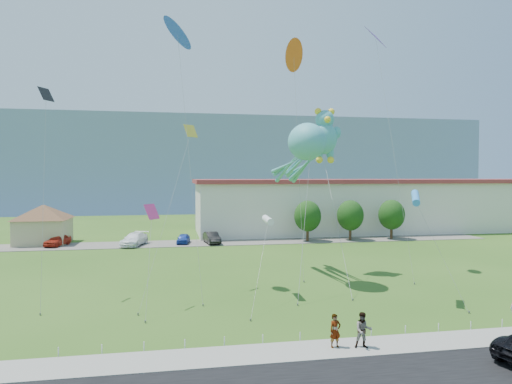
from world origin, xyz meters
The scene contains 26 objects.
ground centered at (0.00, 0.00, 0.00)m, with size 160.00×160.00×0.00m, color #2E5217.
sidewalk centered at (0.00, -2.75, 0.05)m, with size 80.00×2.50×0.10m, color gray.
parking_strip centered at (0.00, 35.00, 0.03)m, with size 70.00×6.00×0.06m, color #59544C.
hill_ridge centered at (0.00, 120.00, 12.50)m, with size 160.00×50.00×25.00m, color #748EA0.
pavilion centered at (-24.00, 38.00, 3.02)m, with size 9.20×9.20×5.00m.
warehouse centered at (26.00, 44.00, 4.12)m, with size 61.00×15.00×8.20m.
rope_fence centered at (0.00, -1.30, 0.25)m, with size 26.05×0.05×0.50m.
tree_near centered at (10.00, 34.00, 3.39)m, with size 3.60×3.60×5.47m.
tree_mid centered at (16.00, 34.00, 3.39)m, with size 3.60×3.60×5.47m.
tree_far centered at (22.00, 34.00, 3.39)m, with size 3.60×3.60×5.47m.
pedestrian_left centered at (0.44, -2.66, 0.94)m, with size 0.61×0.40×1.68m, color gray.
pedestrian_right centered at (1.79, -2.99, 0.99)m, with size 0.87×0.68×1.79m, color gray.
parked_car_red centered at (-21.71, 35.44, 0.78)m, with size 1.69×4.21×1.43m, color red.
parked_car_white centered at (-12.39, 34.18, 0.83)m, with size 2.16×5.31×1.54m, color white.
parked_car_blue centered at (-6.32, 34.85, 0.67)m, with size 1.45×3.59×1.22m, color #1B3A99.
parked_car_black centered at (-2.72, 34.16, 0.79)m, with size 1.54×4.42×1.46m, color black.
octopus_kite centered at (3.01, 12.23, 10.73)m, with size 3.92×12.84×12.95m.
teddy_bear_kite centered at (5.88, 15.11, 12.47)m, with size 3.09×10.57×14.80m.
small_kite_yellow centered at (-6.62, 10.89, 10.71)m, with size 4.27×7.62×12.65m.
small_kite_purple centered at (11.12, 15.78, 21.04)m, with size 1.80×7.46×22.34m.
small_kite_black centered at (-16.38, 10.18, 12.71)m, with size 1.40×5.59×15.00m.
small_kite_white centered at (-0.82, 7.97, 5.48)m, with size 2.51×6.74×5.95m.
small_kite_cyan centered at (8.83, 4.50, 7.17)m, with size 2.35×4.22×7.66m.
small_kite_blue centered at (-7.08, 12.49, 19.48)m, with size 2.46×7.24×20.70m.
small_kite_orange centered at (3.33, 16.24, 19.19)m, with size 1.80×5.58×20.38m.
small_kite_pink centered at (-8.97, 6.45, 5.80)m, with size 1.29×4.25×6.77m.
Camera 1 is at (-7.50, -24.21, 8.70)m, focal length 32.00 mm.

